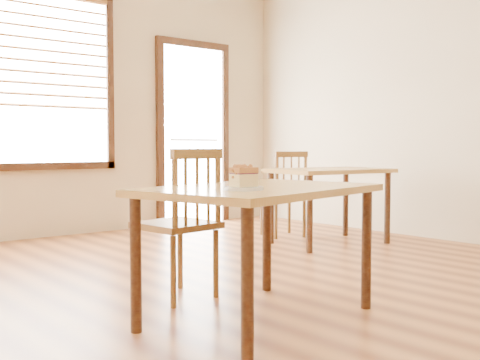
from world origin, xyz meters
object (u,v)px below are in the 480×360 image
at_px(cafe_chair_main, 181,222).
at_px(cafe_chair_second, 285,193).
at_px(cake_slice, 244,176).
at_px(cafe_table_main, 259,202).
at_px(plate, 244,188).
at_px(cafe_table_second, 329,179).

xyz_separation_m(cafe_chair_main, cafe_chair_second, (2.34, 1.49, -0.02)).
distance_m(cafe_chair_second, cake_slice, 3.41).
xyz_separation_m(cafe_table_main, plate, (-0.23, -0.14, 0.10)).
height_order(plate, cake_slice, cake_slice).
bearing_deg(cafe_chair_second, cafe_chair_main, 48.54).
xyz_separation_m(cafe_table_second, cafe_chair_second, (-0.02, 0.62, -0.17)).
height_order(cafe_chair_main, cafe_chair_second, cafe_chair_main).
xyz_separation_m(plate, cake_slice, (-0.00, 0.00, 0.06)).
bearing_deg(cafe_table_main, cake_slice, -160.82).
distance_m(cafe_table_main, cake_slice, 0.31).
relative_size(cafe_chair_main, cake_slice, 6.98).
distance_m(cafe_chair_main, cafe_chair_second, 2.77).
bearing_deg(cafe_table_second, cafe_table_main, -138.63).
xyz_separation_m(cafe_table_second, cake_slice, (-2.52, -1.68, 0.18)).
distance_m(cafe_table_second, cafe_chair_second, 0.64).
relative_size(cafe_chair_second, plate, 4.56).
bearing_deg(plate, cake_slice, 153.52).
relative_size(cafe_chair_main, cafe_table_second, 0.80).
height_order(cafe_table_main, cafe_chair_main, cafe_chair_main).
distance_m(cafe_chair_main, plate, 0.86).
relative_size(cafe_table_second, plate, 5.99).
relative_size(cafe_table_second, cafe_chair_second, 1.31).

